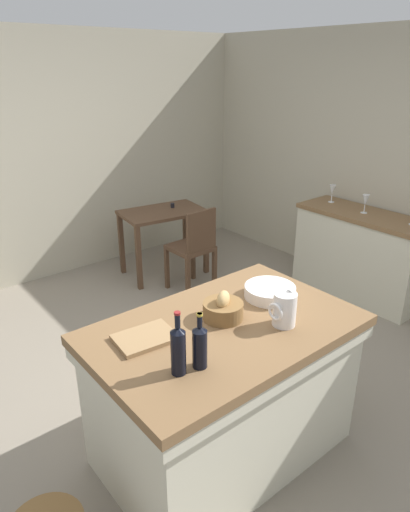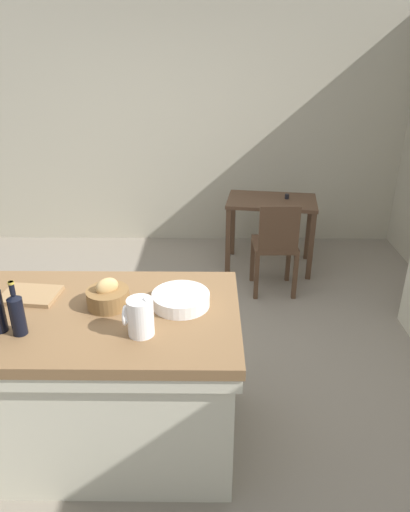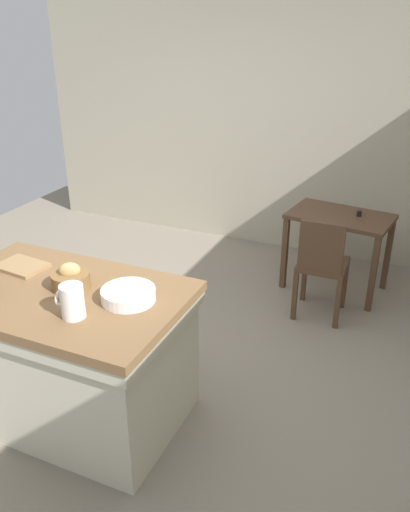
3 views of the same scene
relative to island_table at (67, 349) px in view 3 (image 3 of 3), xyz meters
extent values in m
plane|color=gray|center=(0.23, 0.64, -0.49)|extent=(6.76, 6.76, 0.00)
cube|color=#B2AA93|center=(0.23, 3.24, 0.81)|extent=(5.32, 0.12, 2.60)
cube|color=brown|center=(0.00, 0.00, 0.39)|extent=(1.51, 0.96, 0.06)
cube|color=beige|center=(0.00, 0.00, 0.32)|extent=(1.49, 0.94, 0.08)
cube|color=beige|center=(0.00, 0.00, -0.07)|extent=(1.43, 0.88, 0.85)
cube|color=#513826|center=(1.23, 2.42, 0.24)|extent=(0.97, 0.68, 0.04)
cube|color=#513826|center=(0.78, 2.24, -0.13)|extent=(0.06, 0.06, 0.71)
cube|color=#513826|center=(1.60, 2.12, -0.13)|extent=(0.06, 0.06, 0.71)
cube|color=#513826|center=(0.85, 2.72, -0.13)|extent=(0.06, 0.06, 0.71)
cube|color=#513826|center=(1.67, 2.61, -0.13)|extent=(0.06, 0.06, 0.71)
cylinder|color=black|center=(1.38, 2.45, 0.28)|extent=(0.04, 0.04, 0.05)
cube|color=#513826|center=(1.21, 1.90, -0.01)|extent=(0.41, 0.41, 0.04)
cube|color=#513826|center=(1.21, 1.72, 0.22)|extent=(0.36, 0.04, 0.42)
cube|color=#513826|center=(1.38, 2.08, -0.26)|extent=(0.04, 0.04, 0.46)
cube|color=#513826|center=(1.02, 2.07, -0.26)|extent=(0.04, 0.04, 0.46)
cube|color=#513826|center=(1.39, 1.72, -0.26)|extent=(0.04, 0.04, 0.46)
cube|color=#513826|center=(1.03, 1.71, -0.26)|extent=(0.04, 0.04, 0.46)
cylinder|color=white|center=(0.26, -0.20, 0.51)|extent=(0.13, 0.13, 0.19)
cone|color=white|center=(0.31, -0.20, 0.62)|extent=(0.07, 0.04, 0.06)
torus|color=white|center=(0.18, -0.20, 0.52)|extent=(0.02, 0.10, 0.10)
cylinder|color=white|center=(0.43, 0.07, 0.45)|extent=(0.32, 0.32, 0.07)
cylinder|color=brown|center=(0.04, 0.07, 0.47)|extent=(0.23, 0.23, 0.10)
ellipsoid|color=tan|center=(0.04, 0.07, 0.54)|extent=(0.14, 0.13, 0.10)
cube|color=#99754C|center=(-0.42, 0.16, 0.43)|extent=(0.33, 0.26, 0.02)
camera|label=1|loc=(-1.47, -1.62, 1.76)|focal=32.07mm
camera|label=2|loc=(0.59, -2.11, 1.74)|focal=32.53mm
camera|label=3|loc=(1.90, -2.16, 1.94)|focal=36.77mm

